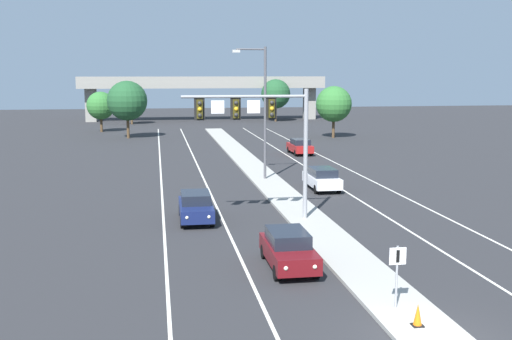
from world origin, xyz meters
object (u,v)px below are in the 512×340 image
object	(u,v)px
car_oncoming_navy	(196,206)
traffic_cone_median_nose	(418,315)
car_oncoming_darkred	(288,249)
car_receding_red	(300,146)
tree_far_right_b	(334,104)
median_sign_post	(397,268)
car_receding_white	(322,178)
overhead_signal_mast	(263,124)
tree_far_left_a	(131,101)
tree_far_right_c	(276,94)
street_lamp_median	(262,105)
tree_far_left_c	(127,101)
tree_far_left_b	(101,106)

from	to	relation	value
car_oncoming_navy	traffic_cone_median_nose	size ratio (longest dim) A/B	6.06
car_oncoming_darkred	car_receding_red	world-z (taller)	same
traffic_cone_median_nose	tree_far_right_b	world-z (taller)	tree_far_right_b
tree_far_right_b	car_oncoming_darkred	bearing A→B (deg)	-108.40
median_sign_post	traffic_cone_median_nose	distance (m)	1.93
car_oncoming_navy	car_receding_white	size ratio (longest dim) A/B	1.00
car_oncoming_navy	tree_far_right_b	distance (m)	46.83
car_oncoming_navy	traffic_cone_median_nose	bearing A→B (deg)	-69.28
overhead_signal_mast	tree_far_right_b	world-z (taller)	overhead_signal_mast
tree_far_left_a	tree_far_right_c	distance (m)	24.26
median_sign_post	tree_far_right_c	xyz separation A→B (m)	(12.24, 84.13, 3.12)
tree_far_left_a	street_lamp_median	bearing A→B (deg)	-77.95
traffic_cone_median_nose	tree_far_left_c	world-z (taller)	tree_far_left_c
median_sign_post	car_oncoming_darkred	size ratio (longest dim) A/B	0.49
street_lamp_median	car_receding_red	bearing A→B (deg)	66.23
overhead_signal_mast	car_oncoming_darkred	xyz separation A→B (m)	(-0.30, -8.08, -4.66)
tree_far_left_c	tree_far_right_b	bearing A→B (deg)	-7.96
street_lamp_median	traffic_cone_median_nose	bearing A→B (deg)	-89.67
tree_far_right_c	overhead_signal_mast	bearing A→B (deg)	-101.66
car_receding_red	tree_far_left_a	world-z (taller)	tree_far_left_a
overhead_signal_mast	tree_far_left_c	distance (m)	47.55
median_sign_post	tree_far_left_c	distance (m)	61.29
median_sign_post	car_receding_red	bearing A→B (deg)	81.21
median_sign_post	car_receding_white	bearing A→B (deg)	81.13
tree_far_right_b	tree_far_left_b	xyz separation A→B (m)	(-30.04, 13.01, -0.61)
car_receding_red	traffic_cone_median_nose	world-z (taller)	car_receding_red
street_lamp_median	tree_far_left_a	xyz separation A→B (m)	(-11.85, 55.50, -2.04)
car_receding_red	tree_far_left_c	bearing A→B (deg)	133.83
overhead_signal_mast	car_receding_white	world-z (taller)	overhead_signal_mast
median_sign_post	street_lamp_median	size ratio (longest dim) A/B	0.22
car_oncoming_navy	tree_far_right_c	size ratio (longest dim) A/B	0.62
tree_far_right_b	tree_far_right_c	xyz separation A→B (m)	(-2.12, 27.66, 0.40)
car_oncoming_navy	traffic_cone_median_nose	world-z (taller)	car_oncoming_navy
median_sign_post	tree_far_left_a	world-z (taller)	tree_far_left_a
tree_far_right_b	tree_far_left_a	xyz separation A→B (m)	(-26.28, 25.71, -0.55)
car_oncoming_navy	tree_far_left_a	size ratio (longest dim) A/B	0.78
car_receding_white	tree_far_left_a	size ratio (longest dim) A/B	0.78
street_lamp_median	tree_far_right_b	distance (m)	33.13
car_oncoming_navy	tree_far_left_b	distance (m)	55.97
overhead_signal_mast	car_receding_white	bearing A→B (deg)	56.61
overhead_signal_mast	street_lamp_median	bearing A→B (deg)	80.27
car_oncoming_darkred	traffic_cone_median_nose	distance (m)	7.49
tree_far_left_c	tree_far_right_c	size ratio (longest dim) A/B	1.01
car_oncoming_darkred	overhead_signal_mast	bearing A→B (deg)	87.89
traffic_cone_median_nose	tree_far_right_b	size ratio (longest dim) A/B	0.11
street_lamp_median	car_oncoming_darkred	xyz separation A→B (m)	(-2.57, -21.31, -4.97)
tree_far_right_c	median_sign_post	bearing A→B (deg)	-98.28
overhead_signal_mast	traffic_cone_median_nose	world-z (taller)	overhead_signal_mast
car_oncoming_darkred	car_receding_red	size ratio (longest dim) A/B	1.00
car_receding_red	tree_far_left_c	distance (m)	26.26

